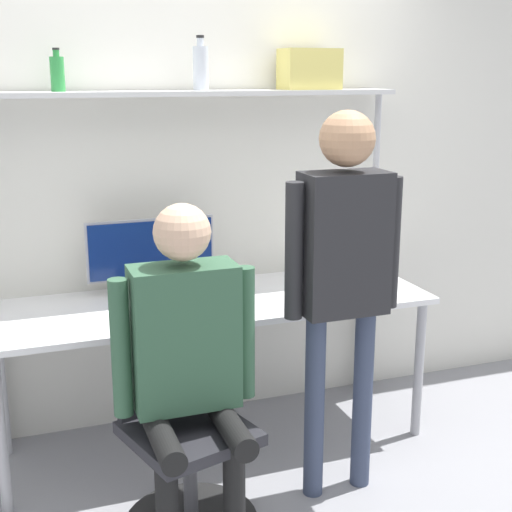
% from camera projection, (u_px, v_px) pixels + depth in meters
% --- Properties ---
extents(ground_plane, '(12.00, 12.00, 0.00)m').
position_uv_depth(ground_plane, '(236.00, 477.00, 3.42)').
color(ground_plane, gray).
extents(wall_back, '(8.00, 0.06, 2.70)m').
position_uv_depth(wall_back, '(189.00, 175.00, 3.79)').
color(wall_back, silver).
rests_on(wall_back, ground_plane).
extents(desk, '(2.19, 0.73, 0.77)m').
position_uv_depth(desk, '(212.00, 313.00, 3.59)').
color(desk, white).
rests_on(desk, ground_plane).
extents(shelf_unit, '(2.08, 0.28, 1.79)m').
position_uv_depth(shelf_unit, '(197.00, 137.00, 3.57)').
color(shelf_unit, silver).
rests_on(shelf_unit, ground_plane).
extents(monitor, '(0.65, 0.19, 0.39)m').
position_uv_depth(monitor, '(151.00, 252.00, 3.63)').
color(monitor, '#B7B7BC').
rests_on(monitor, desk).
extents(laptop, '(0.29, 0.21, 0.21)m').
position_uv_depth(laptop, '(172.00, 303.00, 3.34)').
color(laptop, '#333338').
rests_on(laptop, desk).
extents(cell_phone, '(0.07, 0.15, 0.01)m').
position_uv_depth(cell_phone, '(225.00, 312.00, 3.37)').
color(cell_phone, black).
rests_on(cell_phone, desk).
extents(office_chair, '(0.57, 0.57, 0.93)m').
position_uv_depth(office_chair, '(185.00, 466.00, 2.97)').
color(office_chair, black).
rests_on(office_chair, ground_plane).
extents(person_seated, '(0.58, 0.47, 1.40)m').
position_uv_depth(person_seated, '(187.00, 348.00, 2.80)').
color(person_seated, black).
rests_on(person_seated, ground_plane).
extents(person_standing, '(0.54, 0.23, 1.74)m').
position_uv_depth(person_standing, '(343.00, 257.00, 3.05)').
color(person_standing, '#38425B').
rests_on(person_standing, ground_plane).
extents(bottle_green, '(0.07, 0.07, 0.20)m').
position_uv_depth(bottle_green, '(57.00, 73.00, 3.28)').
color(bottle_green, '#2D8C3F').
rests_on(bottle_green, shelf_unit).
extents(bottle_clear, '(0.08, 0.08, 0.26)m').
position_uv_depth(bottle_clear, '(201.00, 67.00, 3.49)').
color(bottle_clear, silver).
rests_on(bottle_clear, shelf_unit).
extents(storage_box, '(0.29, 0.19, 0.21)m').
position_uv_depth(storage_box, '(309.00, 69.00, 3.69)').
color(storage_box, '#DBCC66').
rests_on(storage_box, shelf_unit).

